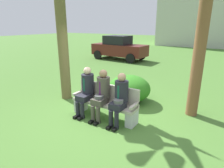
{
  "coord_description": "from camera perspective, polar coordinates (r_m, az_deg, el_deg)",
  "views": [
    {
      "loc": [
        2.73,
        -3.96,
        2.44
      ],
      "look_at": [
        0.07,
        0.37,
        0.85
      ],
      "focal_mm": 30.7,
      "sensor_mm": 36.0,
      "label": 1
    }
  ],
  "objects": [
    {
      "name": "ground_plane",
      "position": [
        5.39,
        -2.71,
        -9.55
      ],
      "size": [
        80.0,
        80.0,
        0.0
      ],
      "primitive_type": "plane",
      "color": "#4A7830"
    },
    {
      "name": "park_bench",
      "position": [
        5.2,
        -1.99,
        -5.5
      ],
      "size": [
        1.85,
        0.44,
        0.9
      ],
      "color": "#B7AD9E",
      "rests_on": "ground"
    },
    {
      "name": "seated_man_left",
      "position": [
        5.3,
        -7.72,
        -1.4
      ],
      "size": [
        0.34,
        0.72,
        1.34
      ],
      "color": "#23232D",
      "rests_on": "ground"
    },
    {
      "name": "seated_man_middle",
      "position": [
        5.0,
        -3.12,
        -2.54
      ],
      "size": [
        0.34,
        0.72,
        1.33
      ],
      "color": "#4C473D",
      "rests_on": "ground"
    },
    {
      "name": "seated_man_right",
      "position": [
        4.73,
        2.33,
        -3.83
      ],
      "size": [
        0.34,
        0.72,
        1.31
      ],
      "color": "#23232D",
      "rests_on": "ground"
    },
    {
      "name": "shrub_near_bench",
      "position": [
        6.29,
        5.14,
        -1.3
      ],
      "size": [
        1.39,
        1.27,
        0.87
      ],
      "primitive_type": "ellipsoid",
      "color": "#2F791E",
      "rests_on": "ground"
    },
    {
      "name": "shrub_mid_lawn",
      "position": [
        6.4,
        -1.93,
        -2.32
      ],
      "size": [
        0.91,
        0.84,
        0.57
      ],
      "primitive_type": "ellipsoid",
      "color": "#2C6D35",
      "rests_on": "ground"
    },
    {
      "name": "parked_car_near",
      "position": [
        13.88,
        2.07,
        10.73
      ],
      "size": [
        3.98,
        1.89,
        1.68
      ],
      "color": "#591E19",
      "rests_on": "ground"
    }
  ]
}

